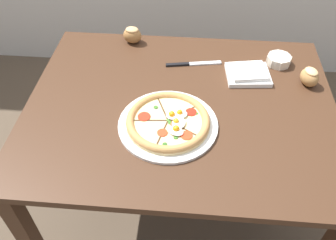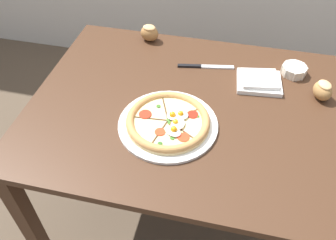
{
  "view_description": "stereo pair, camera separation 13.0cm",
  "coord_description": "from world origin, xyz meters",
  "px_view_note": "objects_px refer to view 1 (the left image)",
  "views": [
    {
      "loc": [
        0.04,
        -1.04,
        1.69
      ],
      "look_at": [
        -0.04,
        -0.13,
        0.77
      ],
      "focal_mm": 38.0,
      "sensor_mm": 36.0,
      "label": 1
    },
    {
      "loc": [
        0.17,
        -1.02,
        1.69
      ],
      "look_at": [
        -0.04,
        -0.13,
        0.77
      ],
      "focal_mm": 38.0,
      "sensor_mm": 36.0,
      "label": 2
    }
  ],
  "objects_px": {
    "pizza": "(168,122)",
    "bread_piece_near": "(310,77)",
    "napkin_folded": "(248,74)",
    "ramekin_bowl": "(279,60)",
    "bread_piece_mid": "(132,35)",
    "knife_main": "(193,64)",
    "dining_table": "(180,121)"
  },
  "relations": [
    {
      "from": "bread_piece_mid",
      "to": "dining_table",
      "type": "bearing_deg",
      "value": -58.32
    },
    {
      "from": "bread_piece_mid",
      "to": "ramekin_bowl",
      "type": "bearing_deg",
      "value": -9.77
    },
    {
      "from": "dining_table",
      "to": "ramekin_bowl",
      "type": "bearing_deg",
      "value": 35.73
    },
    {
      "from": "ramekin_bowl",
      "to": "dining_table",
      "type": "bearing_deg",
      "value": -144.27
    },
    {
      "from": "napkin_folded",
      "to": "bread_piece_mid",
      "type": "relative_size",
      "value": 1.98
    },
    {
      "from": "dining_table",
      "to": "napkin_folded",
      "type": "xyz_separation_m",
      "value": [
        0.28,
        0.2,
        0.11
      ]
    },
    {
      "from": "ramekin_bowl",
      "to": "bread_piece_mid",
      "type": "relative_size",
      "value": 1.11
    },
    {
      "from": "pizza",
      "to": "ramekin_bowl",
      "type": "height_order",
      "value": "pizza"
    },
    {
      "from": "dining_table",
      "to": "pizza",
      "type": "xyz_separation_m",
      "value": [
        -0.04,
        -0.13,
        0.12
      ]
    },
    {
      "from": "ramekin_bowl",
      "to": "napkin_folded",
      "type": "bearing_deg",
      "value": -143.72
    },
    {
      "from": "pizza",
      "to": "bread_piece_mid",
      "type": "relative_size",
      "value": 3.77
    },
    {
      "from": "dining_table",
      "to": "pizza",
      "type": "height_order",
      "value": "pizza"
    },
    {
      "from": "dining_table",
      "to": "napkin_folded",
      "type": "relative_size",
      "value": 6.27
    },
    {
      "from": "pizza",
      "to": "bread_piece_near",
      "type": "distance_m",
      "value": 0.63
    },
    {
      "from": "bread_piece_mid",
      "to": "knife_main",
      "type": "xyz_separation_m",
      "value": [
        0.3,
        -0.16,
        -0.04
      ]
    },
    {
      "from": "napkin_folded",
      "to": "pizza",
      "type": "bearing_deg",
      "value": -134.42
    },
    {
      "from": "ramekin_bowl",
      "to": "bread_piece_mid",
      "type": "height_order",
      "value": "bread_piece_mid"
    },
    {
      "from": "napkin_folded",
      "to": "bread_piece_mid",
      "type": "height_order",
      "value": "bread_piece_mid"
    },
    {
      "from": "napkin_folded",
      "to": "knife_main",
      "type": "relative_size",
      "value": 0.79
    },
    {
      "from": "dining_table",
      "to": "napkin_folded",
      "type": "bearing_deg",
      "value": 35.44
    },
    {
      "from": "ramekin_bowl",
      "to": "bread_piece_near",
      "type": "relative_size",
      "value": 1.03
    },
    {
      "from": "pizza",
      "to": "bread_piece_mid",
      "type": "xyz_separation_m",
      "value": [
        -0.22,
        0.54,
        0.02
      ]
    },
    {
      "from": "pizza",
      "to": "bread_piece_mid",
      "type": "height_order",
      "value": "bread_piece_mid"
    },
    {
      "from": "pizza",
      "to": "napkin_folded",
      "type": "relative_size",
      "value": 1.9
    },
    {
      "from": "ramekin_bowl",
      "to": "napkin_folded",
      "type": "xyz_separation_m",
      "value": [
        -0.14,
        -0.1,
        -0.01
      ]
    },
    {
      "from": "bread_piece_near",
      "to": "bread_piece_mid",
      "type": "relative_size",
      "value": 1.08
    },
    {
      "from": "napkin_folded",
      "to": "knife_main",
      "type": "distance_m",
      "value": 0.25
    },
    {
      "from": "bread_piece_near",
      "to": "knife_main",
      "type": "distance_m",
      "value": 0.5
    },
    {
      "from": "ramekin_bowl",
      "to": "bread_piece_mid",
      "type": "bearing_deg",
      "value": 170.23
    },
    {
      "from": "dining_table",
      "to": "bread_piece_mid",
      "type": "height_order",
      "value": "bread_piece_mid"
    },
    {
      "from": "ramekin_bowl",
      "to": "bread_piece_mid",
      "type": "distance_m",
      "value": 0.69
    },
    {
      "from": "dining_table",
      "to": "pizza",
      "type": "bearing_deg",
      "value": -107.51
    }
  ]
}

